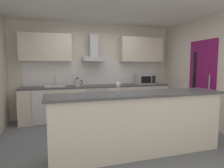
{
  "coord_description": "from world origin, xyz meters",
  "views": [
    {
      "loc": [
        -1.2,
        -3.68,
        1.47
      ],
      "look_at": [
        0.04,
        0.34,
        1.05
      ],
      "focal_mm": 31.32,
      "sensor_mm": 36.0,
      "label": 1
    }
  ],
  "objects_px": {
    "sink": "(55,86)",
    "range_hood": "(94,53)",
    "oven": "(95,102)",
    "microwave": "(145,79)",
    "refrigerator": "(44,106)",
    "kettle": "(77,82)",
    "wine_glass": "(118,85)"
  },
  "relations": [
    {
      "from": "microwave",
      "to": "kettle",
      "type": "relative_size",
      "value": 1.73
    },
    {
      "from": "oven",
      "to": "microwave",
      "type": "distance_m",
      "value": 1.6
    },
    {
      "from": "oven",
      "to": "microwave",
      "type": "xyz_separation_m",
      "value": [
        1.48,
        -0.03,
        0.59
      ]
    },
    {
      "from": "oven",
      "to": "kettle",
      "type": "bearing_deg",
      "value": -175.99
    },
    {
      "from": "sink",
      "to": "kettle",
      "type": "height_order",
      "value": "sink"
    },
    {
      "from": "kettle",
      "to": "range_hood",
      "type": "height_order",
      "value": "range_hood"
    },
    {
      "from": "refrigerator",
      "to": "kettle",
      "type": "bearing_deg",
      "value": -2.13
    },
    {
      "from": "refrigerator",
      "to": "range_hood",
      "type": "height_order",
      "value": "range_hood"
    },
    {
      "from": "kettle",
      "to": "range_hood",
      "type": "distance_m",
      "value": 0.93
    },
    {
      "from": "oven",
      "to": "kettle",
      "type": "relative_size",
      "value": 2.77
    },
    {
      "from": "microwave",
      "to": "oven",
      "type": "bearing_deg",
      "value": 178.92
    },
    {
      "from": "range_hood",
      "to": "wine_glass",
      "type": "height_order",
      "value": "range_hood"
    },
    {
      "from": "kettle",
      "to": "range_hood",
      "type": "xyz_separation_m",
      "value": [
        0.48,
        0.16,
        0.78
      ]
    },
    {
      "from": "refrigerator",
      "to": "wine_glass",
      "type": "height_order",
      "value": "wine_glass"
    },
    {
      "from": "oven",
      "to": "refrigerator",
      "type": "distance_m",
      "value": 1.31
    },
    {
      "from": "refrigerator",
      "to": "wine_glass",
      "type": "distance_m",
      "value": 2.64
    },
    {
      "from": "refrigerator",
      "to": "kettle",
      "type": "relative_size",
      "value": 2.94
    },
    {
      "from": "refrigerator",
      "to": "microwave",
      "type": "distance_m",
      "value": 2.87
    },
    {
      "from": "sink",
      "to": "range_hood",
      "type": "distance_m",
      "value": 1.35
    },
    {
      "from": "range_hood",
      "to": "sink",
      "type": "bearing_deg",
      "value": -173.48
    },
    {
      "from": "microwave",
      "to": "sink",
      "type": "bearing_deg",
      "value": 179.12
    },
    {
      "from": "sink",
      "to": "kettle",
      "type": "distance_m",
      "value": 0.56
    },
    {
      "from": "microwave",
      "to": "sink",
      "type": "xyz_separation_m",
      "value": [
        -2.52,
        0.04,
        -0.12
      ]
    },
    {
      "from": "sink",
      "to": "kettle",
      "type": "xyz_separation_m",
      "value": [
        0.56,
        -0.04,
        0.08
      ]
    },
    {
      "from": "range_hood",
      "to": "wine_glass",
      "type": "distance_m",
      "value": 2.45
    },
    {
      "from": "kettle",
      "to": "oven",
      "type": "bearing_deg",
      "value": 4.01
    },
    {
      "from": "microwave",
      "to": "refrigerator",
      "type": "bearing_deg",
      "value": 179.48
    },
    {
      "from": "microwave",
      "to": "wine_glass",
      "type": "distance_m",
      "value": 2.71
    },
    {
      "from": "kettle",
      "to": "wine_glass",
      "type": "bearing_deg",
      "value": -80.06
    },
    {
      "from": "refrigerator",
      "to": "sink",
      "type": "height_order",
      "value": "sink"
    },
    {
      "from": "oven",
      "to": "range_hood",
      "type": "xyz_separation_m",
      "value": [
        0.0,
        0.13,
        1.33
      ]
    },
    {
      "from": "sink",
      "to": "range_hood",
      "type": "xyz_separation_m",
      "value": [
        1.04,
        0.12,
        0.86
      ]
    }
  ]
}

